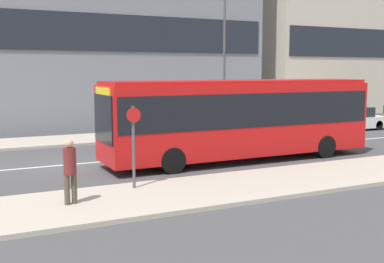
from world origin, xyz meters
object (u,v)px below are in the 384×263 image
(city_bus, at_px, (240,115))
(pedestrian_near_stop, at_px, (70,167))
(parked_car_0, at_px, (276,124))
(parked_car_1, at_px, (351,119))
(bus_stop_sign, at_px, (134,140))
(street_lamp, at_px, (224,50))

(city_bus, distance_m, pedestrian_near_stop, 8.80)
(parked_car_0, xyz_separation_m, parked_car_1, (5.74, -0.04, 0.02))
(parked_car_0, bearing_deg, bus_stop_sign, -143.19)
(parked_car_0, distance_m, pedestrian_near_stop, 16.78)
(pedestrian_near_stop, relative_size, bus_stop_sign, 0.70)
(parked_car_1, xyz_separation_m, bus_stop_sign, (-17.35, -8.65, 0.94))
(city_bus, xyz_separation_m, bus_stop_sign, (-5.68, -3.05, -0.29))
(pedestrian_near_stop, bearing_deg, parked_car_1, -162.63)
(pedestrian_near_stop, bearing_deg, city_bus, -161.80)
(parked_car_0, height_order, street_lamp, street_lamp)
(bus_stop_sign, distance_m, street_lamp, 14.14)
(city_bus, distance_m, street_lamp, 8.55)
(bus_stop_sign, bearing_deg, city_bus, 28.24)
(street_lamp, bearing_deg, pedestrian_near_stop, -135.01)
(city_bus, bearing_deg, bus_stop_sign, -155.42)
(parked_car_1, relative_size, pedestrian_near_stop, 2.53)
(city_bus, xyz_separation_m, street_lamp, (3.43, 7.25, 2.96))
(parked_car_0, xyz_separation_m, bus_stop_sign, (-11.61, -8.69, 0.96))
(city_bus, height_order, parked_car_0, city_bus)
(city_bus, distance_m, parked_car_0, 8.27)
(parked_car_0, bearing_deg, parked_car_1, -0.37)
(parked_car_1, relative_size, bus_stop_sign, 1.77)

